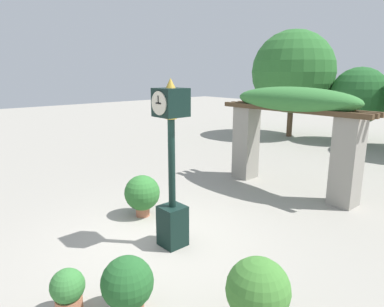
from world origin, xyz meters
The scene contains 7 objects.
ground_plane centered at (0.00, 0.00, 0.00)m, with size 60.00×60.00×0.00m, color gray.
pedestal_clock centered at (0.36, 0.14, 1.50)m, with size 0.50×0.55×3.18m.
pergola centered at (0.00, 4.65, 2.07)m, with size 4.41×1.21×2.90m.
potted_plant_near_left centered at (-1.20, 0.48, 0.54)m, with size 0.82×0.82×0.97m.
potted_plant_near_right centered at (1.48, -1.53, 0.45)m, with size 0.73×0.73×0.84m.
potted_plant_far_left centered at (2.88, -0.47, 0.58)m, with size 0.82×0.82×1.02m.
potted_plant_far_right centered at (0.94, -2.15, 0.36)m, with size 0.48×0.48×0.67m.
Camera 1 is at (5.16, -3.61, 3.27)m, focal length 32.00 mm.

